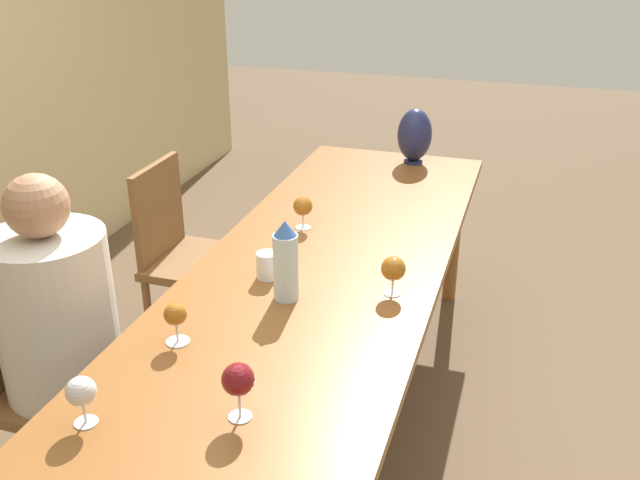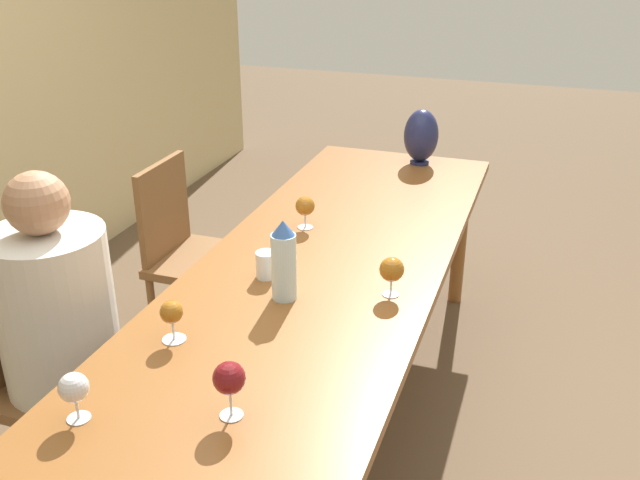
% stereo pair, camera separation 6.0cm
% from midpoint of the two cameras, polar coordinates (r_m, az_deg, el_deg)
% --- Properties ---
extents(ground_plane, '(14.00, 14.00, 0.00)m').
position_cam_midpoint_polar(ground_plane, '(2.85, -0.23, -16.88)').
color(ground_plane, brown).
extents(dining_table, '(2.99, 0.86, 0.76)m').
position_cam_midpoint_polar(dining_table, '(2.45, -0.25, -4.68)').
color(dining_table, brown).
rests_on(dining_table, ground_plane).
extents(water_bottle, '(0.08, 0.08, 0.27)m').
position_cam_midpoint_polar(water_bottle, '(2.26, -2.16, -1.70)').
color(water_bottle, silver).
rests_on(water_bottle, dining_table).
extents(water_tumbler, '(0.07, 0.07, 0.09)m').
position_cam_midpoint_polar(water_tumbler, '(2.43, -3.62, -1.99)').
color(water_tumbler, silver).
rests_on(water_tumbler, dining_table).
extents(vase, '(0.17, 0.17, 0.27)m').
position_cam_midpoint_polar(vase, '(3.57, 8.57, 8.23)').
color(vase, '#1E234C').
rests_on(vase, dining_table).
extents(wine_glass_0, '(0.08, 0.08, 0.13)m').
position_cam_midpoint_polar(wine_glass_0, '(2.31, 6.49, -2.43)').
color(wine_glass_0, silver).
rests_on(wine_glass_0, dining_table).
extents(wine_glass_1, '(0.07, 0.07, 0.13)m').
position_cam_midpoint_polar(wine_glass_1, '(2.10, -10.98, -5.80)').
color(wine_glass_1, silver).
rests_on(wine_glass_1, dining_table).
extents(wine_glass_2, '(0.07, 0.07, 0.13)m').
position_cam_midpoint_polar(wine_glass_2, '(1.85, -18.21, -11.21)').
color(wine_glass_2, silver).
rests_on(wine_glass_2, dining_table).
extents(wine_glass_4, '(0.08, 0.08, 0.15)m').
position_cam_midpoint_polar(wine_glass_4, '(1.77, -6.29, -10.99)').
color(wine_glass_4, silver).
rests_on(wine_glass_4, dining_table).
extents(wine_glass_5, '(0.08, 0.08, 0.13)m').
position_cam_midpoint_polar(wine_glass_5, '(2.79, -0.58, 2.69)').
color(wine_glass_5, silver).
rests_on(wine_glass_5, dining_table).
extents(chair_near, '(0.44, 0.44, 0.88)m').
position_cam_midpoint_polar(chair_near, '(2.62, -20.17, -9.72)').
color(chair_near, brown).
rests_on(chair_near, ground_plane).
extents(chair_far, '(0.44, 0.44, 0.88)m').
position_cam_midpoint_polar(chair_far, '(3.34, -9.70, -0.77)').
color(chair_far, brown).
rests_on(chair_far, ground_plane).
extents(person_near, '(0.38, 0.38, 1.20)m').
position_cam_midpoint_polar(person_near, '(2.49, -19.14, -7.24)').
color(person_near, '#2D2D38').
rests_on(person_near, ground_plane).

